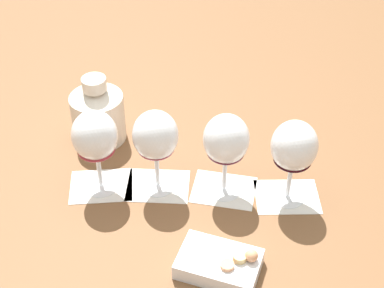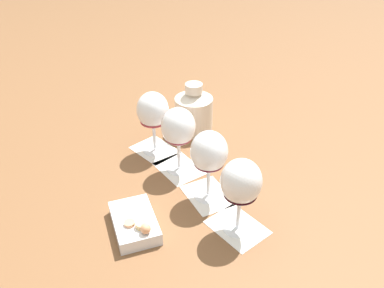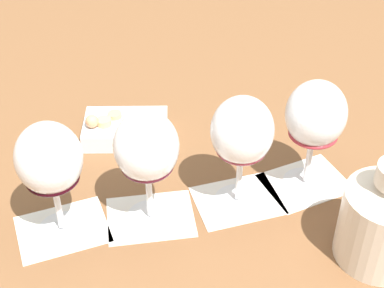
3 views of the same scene
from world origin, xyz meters
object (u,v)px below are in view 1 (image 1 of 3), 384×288
object	(u,v)px
wine_glass_1	(156,139)
snack_dish	(220,264)
wine_glass_0	(95,139)
wine_glass_2	(226,143)
ceramic_vase	(98,113)
wine_glass_3	(294,149)

from	to	relation	value
wine_glass_1	snack_dish	world-z (taller)	wine_glass_1
wine_glass_0	wine_glass_1	bearing A→B (deg)	-28.10
wine_glass_2	ceramic_vase	world-z (taller)	wine_glass_2
wine_glass_2	ceramic_vase	size ratio (longest dim) A/B	1.16
ceramic_vase	wine_glass_0	bearing A→B (deg)	-111.04
wine_glass_1	snack_dish	distance (m)	0.25
wine_glass_0	wine_glass_3	size ratio (longest dim) A/B	1.00
wine_glass_0	wine_glass_1	distance (m)	0.11
ceramic_vase	snack_dish	bearing A→B (deg)	-84.05
ceramic_vase	snack_dish	world-z (taller)	ceramic_vase
wine_glass_0	wine_glass_3	world-z (taller)	same
wine_glass_3	wine_glass_2	bearing A→B (deg)	142.72
wine_glass_3	ceramic_vase	bearing A→B (deg)	125.84
wine_glass_0	snack_dish	xyz separation A→B (m)	(0.10, -0.28, -0.10)
wine_glass_1	ceramic_vase	world-z (taller)	wine_glass_1
wine_glass_3	snack_dish	bearing A→B (deg)	-156.07
wine_glass_0	ceramic_vase	xyz separation A→B (m)	(0.06, 0.14, -0.05)
wine_glass_1	snack_dish	size ratio (longest dim) A/B	1.09
wine_glass_0	wine_glass_3	xyz separation A→B (m)	(0.30, -0.20, -0.00)
ceramic_vase	wine_glass_3	bearing A→B (deg)	-54.16
wine_glass_2	wine_glass_3	distance (m)	0.12
wine_glass_3	snack_dish	xyz separation A→B (m)	(-0.20, -0.09, -0.10)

